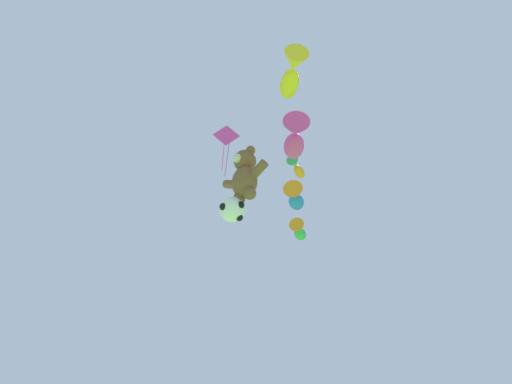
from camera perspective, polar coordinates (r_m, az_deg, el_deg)
name	(u,v)px	position (r m, az deg, el deg)	size (l,w,h in m)	color
teddy_bear_kite	(245,175)	(14.35, -1.65, 2.42)	(2.18, 0.96, 2.21)	brown
soccer_ball_kite	(233,209)	(14.06, -3.36, -2.44)	(1.03, 1.02, 0.95)	white
fish_kite_goldfin	(292,73)	(13.60, 5.17, 16.56)	(1.99, 1.80, 0.79)	yellow
fish_kite_magenta	(295,138)	(15.37, 5.56, 7.75)	(2.19, 2.22, 1.00)	#E53F9E
fish_kite_tangerine	(297,167)	(17.26, 5.84, 3.51)	(1.01, 1.55, 0.52)	orange
fish_kite_cobalt	(295,197)	(19.50, 5.61, -0.74)	(1.79, 2.11, 0.94)	blue
fish_kite_emerald	(299,231)	(21.62, 6.14, -5.50)	(1.57, 1.97, 0.79)	green
diamond_kite	(226,139)	(18.41, -4.28, 7.58)	(0.82, 0.98, 2.98)	#E53F9E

